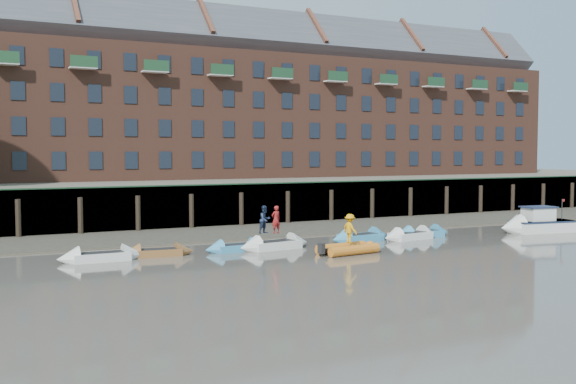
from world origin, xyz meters
TOP-DOWN VIEW (x-y plane):
  - ground at (0.00, 0.00)m, footprint 220.00×220.00m
  - foreshore at (0.00, 18.00)m, footprint 110.00×8.00m
  - mud_band at (0.00, 14.60)m, footprint 110.00×1.60m
  - river_wall at (-0.00, 22.38)m, footprint 110.00×1.23m
  - bank_terrace at (0.00, 36.00)m, footprint 110.00×28.00m
  - apartment_terrace at (-0.00, 36.99)m, footprint 80.60×15.56m
  - rowboat_0 at (-14.90, 9.86)m, footprint 4.53×1.34m
  - rowboat_1 at (-11.78, 10.14)m, footprint 4.06×1.57m
  - rowboat_2 at (-7.18, 9.95)m, footprint 4.04×1.49m
  - rowboat_3 at (-4.86, 9.70)m, footprint 4.91×2.07m
  - rowboat_4 at (1.60, 10.43)m, footprint 4.70×1.94m
  - rowboat_5 at (5.01, 9.70)m, footprint 4.73×2.03m
  - rowboat_6 at (6.42, 10.28)m, footprint 4.44×1.35m
  - rib_tender at (-1.78, 6.27)m, footprint 3.75×2.16m
  - motor_launch at (14.87, 8.80)m, footprint 5.96×2.65m
  - person_rower_a at (-4.81, 9.65)m, footprint 0.67×0.50m
  - person_rower_b at (-5.39, 9.94)m, footprint 0.97×0.87m
  - person_rib_crew at (-1.80, 6.23)m, footprint 0.76×1.14m

SIDE VIEW (x-z plane):
  - ground at x=0.00m, z-range 0.00..0.00m
  - foreshore at x=0.00m, z-range -0.25..0.25m
  - mud_band at x=0.00m, z-range -0.05..0.05m
  - rowboat_2 at x=-7.18m, z-range -0.37..0.78m
  - rowboat_1 at x=-11.78m, z-range -0.37..0.78m
  - rowboat_6 at x=6.42m, z-range -0.41..0.87m
  - rowboat_0 at x=-14.90m, z-range -0.42..0.89m
  - rowboat_4 at x=1.60m, z-range -0.43..0.90m
  - rowboat_5 at x=5.01m, z-range -0.43..0.90m
  - rowboat_3 at x=-4.86m, z-range -0.45..0.93m
  - rib_tender at x=-1.78m, z-range -0.04..0.59m
  - motor_launch at x=14.87m, z-range -0.58..1.79m
  - person_rib_crew at x=-1.80m, z-range 0.59..2.25m
  - river_wall at x=0.00m, z-range -0.06..3.24m
  - bank_terrace at x=0.00m, z-range 0.00..3.20m
  - person_rower_a at x=-4.81m, z-range 0.93..2.58m
  - person_rower_b at x=-5.39m, z-range 0.93..2.58m
  - apartment_terrace at x=0.00m, z-range 2.34..23.31m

